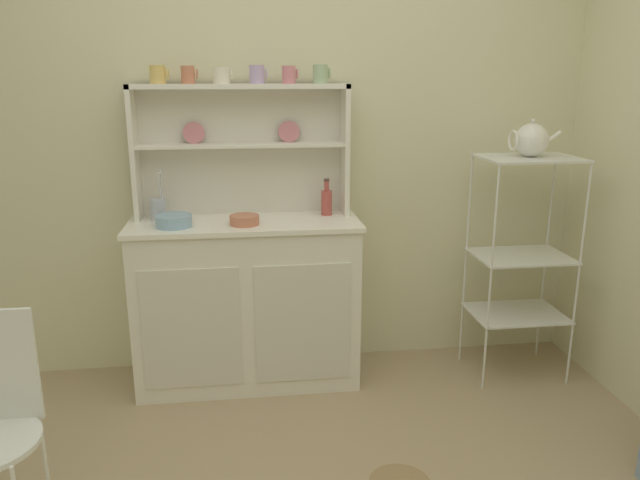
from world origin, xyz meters
TOP-DOWN VIEW (x-y plane):
  - wall_back at (0.00, 1.62)m, footprint 3.84×0.05m
  - hutch_cabinet at (-0.24, 1.37)m, footprint 1.16×0.45m
  - hutch_shelf_unit at (-0.24, 1.53)m, footprint 1.08×0.18m
  - bakers_rack at (1.19, 1.27)m, footprint 0.48×0.36m
  - cup_gold_0 at (-0.63, 1.49)m, footprint 0.09×0.08m
  - cup_terracotta_1 at (-0.49, 1.49)m, footprint 0.08×0.07m
  - cup_cream_2 at (-0.33, 1.49)m, footprint 0.10×0.08m
  - cup_lilac_3 at (-0.16, 1.49)m, footprint 0.09×0.07m
  - cup_rose_4 at (-0.00, 1.49)m, footprint 0.08×0.07m
  - cup_sage_5 at (0.16, 1.49)m, footprint 0.09×0.07m
  - bowl_mixing_large at (-0.58, 1.29)m, footprint 0.17×0.17m
  - bowl_floral_medium at (-0.24, 1.29)m, footprint 0.14×0.14m
  - jam_bottle at (0.19, 1.45)m, footprint 0.06×0.06m
  - utensil_jar at (-0.67, 1.45)m, footprint 0.08×0.08m
  - porcelain_teapot at (1.19, 1.27)m, footprint 0.26×0.17m

SIDE VIEW (x-z plane):
  - hutch_cabinet at x=-0.24m, z-range 0.01..0.88m
  - bakers_rack at x=1.19m, z-range 0.15..1.33m
  - bowl_floral_medium at x=-0.24m, z-range 0.87..0.92m
  - bowl_mixing_large at x=-0.58m, z-range 0.87..0.93m
  - utensil_jar at x=-0.67m, z-range 0.80..1.06m
  - jam_bottle at x=0.19m, z-range 0.85..1.04m
  - wall_back at x=0.00m, z-range 0.00..2.50m
  - hutch_shelf_unit at x=-0.24m, z-range 0.93..1.60m
  - porcelain_teapot at x=1.19m, z-range 1.17..1.36m
  - cup_cream_2 at x=-0.33m, z-range 1.54..1.62m
  - cup_terracotta_1 at x=-0.49m, z-range 1.54..1.62m
  - cup_rose_4 at x=0.00m, z-range 1.54..1.62m
  - cup_gold_0 at x=-0.63m, z-range 1.54..1.62m
  - cup_lilac_3 at x=-0.16m, z-range 1.54..1.63m
  - cup_sage_5 at x=0.16m, z-range 1.54..1.63m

